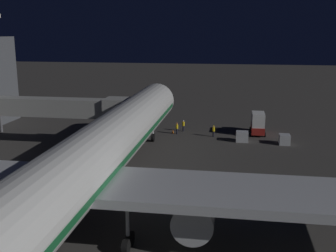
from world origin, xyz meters
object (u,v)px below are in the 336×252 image
baggage_container_far_row (284,139)px  ground_crew_by_belt_loader (214,130)px  traffic_cone_nose_starboard (146,130)px  baggage_container_near_belt (242,137)px  ground_crew_marshaller_fwd (177,128)px  jet_bridge (57,107)px  ground_crew_near_nose_gear (183,125)px  airliner_at_gate (82,169)px  cargo_truck_aft (258,123)px  traffic_cone_nose_port (173,131)px

baggage_container_far_row → ground_crew_by_belt_loader: 10.77m
ground_crew_by_belt_loader → traffic_cone_nose_starboard: ground_crew_by_belt_loader is taller
baggage_container_near_belt → baggage_container_far_row: 6.08m
baggage_container_far_row → ground_crew_marshaller_fwd: ground_crew_marshaller_fwd is taller
baggage_container_far_row → ground_crew_by_belt_loader: bearing=-15.0°
traffic_cone_nose_starboard → jet_bridge: bearing=43.2°
ground_crew_near_nose_gear → airliner_at_gate: bearing=84.1°
ground_crew_by_belt_loader → cargo_truck_aft: bearing=-158.1°
airliner_at_gate → traffic_cone_nose_starboard: airliner_at_gate is taller
ground_crew_near_nose_gear → cargo_truck_aft: bearing=179.8°
ground_crew_near_nose_gear → traffic_cone_nose_starboard: 6.14m
ground_crew_near_nose_gear → ground_crew_by_belt_loader: (-5.05, 2.79, -0.03)m
cargo_truck_aft → traffic_cone_nose_starboard: (17.78, 1.49, -1.53)m
ground_crew_by_belt_loader → airliner_at_gate: bearing=75.2°
airliner_at_gate → baggage_container_near_belt: bearing=-113.0°
jet_bridge → ground_crew_marshaller_fwd: jet_bridge is taller
jet_bridge → traffic_cone_nose_port: bearing=-146.4°
airliner_at_gate → baggage_container_near_belt: size_ratio=39.14×
baggage_container_near_belt → ground_crew_marshaller_fwd: bearing=-16.2°
baggage_container_near_belt → ground_crew_marshaller_fwd: (10.20, -2.97, 0.25)m
traffic_cone_nose_starboard → baggage_container_far_row: bearing=169.3°
baggage_container_far_row → ground_crew_near_nose_gear: 16.43m
traffic_cone_nose_port → ground_crew_marshaller_fwd: bearing=146.2°
airliner_at_gate → baggage_container_far_row: (-19.15, -30.33, -4.71)m
ground_crew_by_belt_loader → traffic_cone_nose_port: ground_crew_by_belt_loader is taller
ground_crew_marshaller_fwd → traffic_cone_nose_port: (0.71, -0.47, -0.74)m
ground_crew_near_nose_gear → traffic_cone_nose_port: bearing=45.6°
ground_crew_by_belt_loader → traffic_cone_nose_starboard: size_ratio=3.28×
airliner_at_gate → jet_bridge: bearing=-62.2°
baggage_container_near_belt → ground_crew_by_belt_loader: bearing=-26.7°
cargo_truck_aft → traffic_cone_nose_starboard: cargo_truck_aft is taller
baggage_container_near_belt → ground_crew_marshaller_fwd: 10.62m
airliner_at_gate → ground_crew_by_belt_loader: (-8.75, -33.12, -4.45)m
airliner_at_gate → ground_crew_marshaller_fwd: 34.32m
airliner_at_gate → baggage_container_far_row: size_ratio=38.49×
ground_crew_by_belt_loader → jet_bridge: bearing=22.0°
jet_bridge → traffic_cone_nose_port: size_ratio=43.89×
baggage_container_near_belt → traffic_cone_nose_port: (10.90, -3.44, -0.49)m
cargo_truck_aft → baggage_container_far_row: (-3.57, 5.53, -1.08)m
cargo_truck_aft → traffic_cone_nose_port: size_ratio=9.04×
jet_bridge → traffic_cone_nose_starboard: bearing=-136.8°
ground_crew_near_nose_gear → ground_crew_by_belt_loader: ground_crew_near_nose_gear is taller
airliner_at_gate → baggage_container_near_belt: 33.92m
jet_bridge → cargo_truck_aft: bearing=-158.0°
traffic_cone_nose_port → baggage_container_near_belt: bearing=162.5°
ground_crew_marshaller_fwd → traffic_cone_nose_starboard: size_ratio=3.34×
jet_bridge → baggage_container_far_row: 32.90m
ground_crew_by_belt_loader → traffic_cone_nose_port: size_ratio=3.28×
cargo_truck_aft → baggage_container_near_belt: (2.48, 4.93, -1.04)m
baggage_container_near_belt → ground_crew_by_belt_loader: (4.35, -2.19, 0.23)m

